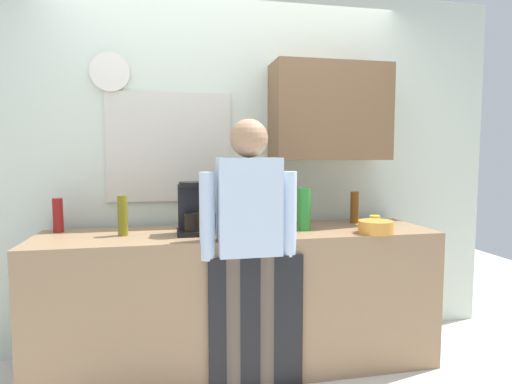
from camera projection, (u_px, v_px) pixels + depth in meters
name	position (u px, v px, depth m)	size (l,w,h in m)	color
kitchen_counter	(240.00, 299.00, 2.79)	(2.54, 0.64, 0.90)	#937251
dishwasher_panel	(256.00, 325.00, 2.48)	(0.56, 0.02, 0.81)	black
back_wall_assembly	(243.00, 160.00, 3.12)	(4.14, 0.42, 2.60)	silver
coffee_maker	(193.00, 211.00, 2.66)	(0.20, 0.20, 0.33)	black
bottle_green_wine	(242.00, 208.00, 2.75)	(0.07, 0.07, 0.30)	#195923
bottle_red_vinegar	(58.00, 215.00, 2.71)	(0.06, 0.06, 0.22)	maroon
bottle_olive_oil	(123.00, 215.00, 2.60)	(0.06, 0.06, 0.25)	olive
bottle_clear_soda	(304.00, 209.00, 2.79)	(0.09, 0.09, 0.28)	#2D8C33
bottle_amber_beer	(354.00, 207.00, 3.08)	(0.06, 0.06, 0.23)	brown
cup_blue_mug	(215.00, 221.00, 2.87)	(0.08, 0.08, 0.10)	#3351B2
cup_yellow_cup	(375.00, 222.00, 2.88)	(0.07, 0.07, 0.09)	yellow
mixing_bowl	(376.00, 227.00, 2.69)	(0.22, 0.22, 0.08)	orange
dish_soap	(224.00, 226.00, 2.49)	(0.06, 0.06, 0.18)	blue
person_at_sink	(249.00, 232.00, 2.45)	(0.57, 0.22, 1.60)	brown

